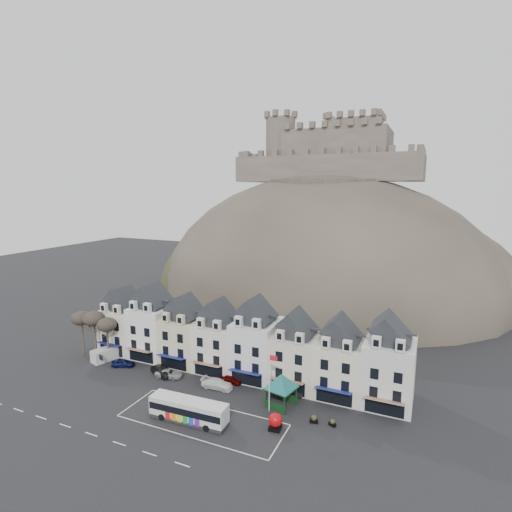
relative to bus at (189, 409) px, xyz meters
The scene contains 21 objects.
ground 1.79m from the bus, 145.51° to the right, with size 300.00×300.00×0.00m, color black.
coach_bay_markings 2.41m from the bus, 31.10° to the left, with size 22.00×7.50×0.01m, color silver.
townhouse_terrace 16.03m from the bus, 91.38° to the left, with size 54.40×9.35×11.80m.
castle_hill 68.62m from the bus, 89.39° to the left, with size 100.00×76.00×68.00m.
castle 84.83m from the bus, 90.01° to the left, with size 50.20×22.20×22.00m.
tree_left_far 31.65m from the bus, 161.04° to the left, with size 3.61×3.61×8.24m.
tree_left_mid 28.93m from the bus, 159.07° to the left, with size 3.78×3.78×8.64m.
tree_left_near 26.07m from the bus, 156.67° to the left, with size 3.43×3.43×7.84m.
bus is the anchor object (origin of this frame).
bus_shelter 13.04m from the bus, 40.61° to the left, with size 7.43×7.43×4.82m.
red_buoy 11.43m from the bus, 14.85° to the left, with size 1.79×1.79×2.21m.
flagpole 11.43m from the bus, 36.69° to the left, with size 1.23×0.14×8.45m.
white_van 26.08m from the bus, 157.45° to the left, with size 3.31×5.19×2.19m.
planter_west 16.43m from the bus, 22.83° to the left, with size 1.15×0.74×1.06m.
planter_east 18.74m from the bus, 20.81° to the left, with size 1.03×0.79×0.93m.
car_navy 21.43m from the bus, 154.72° to the left, with size 1.54×3.83×1.31m, color #0D1141.
car_black 14.58m from the bus, 141.08° to the left, with size 1.56×4.46×1.47m, color black.
car_silver 13.50m from the bus, 137.20° to the left, with size 2.06×4.39×1.24m, color #AFB1B7.
car_white 9.25m from the bus, 95.74° to the left, with size 2.04×5.01×1.45m, color white.
car_maroon 11.69m from the bus, 88.62° to the left, with size 1.44×3.59×1.22m, color #540604.
car_charcoal 14.62m from the bus, 49.47° to the left, with size 1.65×4.73×1.56m, color black.
Camera 1 is at (28.13, -39.88, 30.27)m, focal length 28.00 mm.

